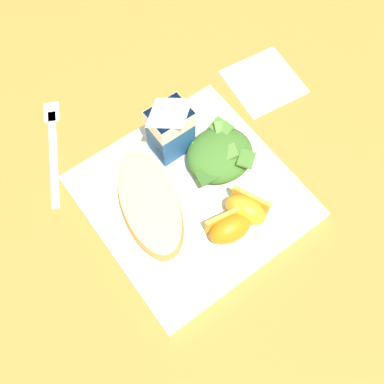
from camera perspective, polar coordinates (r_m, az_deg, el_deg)
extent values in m
plane|color=#C67A33|center=(0.69, 0.00, -0.91)|extent=(3.00, 3.00, 0.00)
cube|color=white|center=(0.68, 0.00, -0.64)|extent=(0.28, 0.28, 0.02)
ellipsoid|color=#B77F42|center=(0.66, -5.13, -1.61)|extent=(0.12, 0.19, 0.03)
ellipsoid|color=brown|center=(0.65, -5.21, -1.24)|extent=(0.11, 0.17, 0.01)
ellipsoid|color=#EAD184|center=(0.64, -5.26, -0.99)|extent=(0.12, 0.18, 0.01)
ellipsoid|color=#3D7028|center=(0.68, 3.37, 4.54)|extent=(0.10, 0.09, 0.04)
cube|color=#4C8433|center=(0.69, 3.60, 7.84)|extent=(0.03, 0.04, 0.01)
cube|color=#5B8E3D|center=(0.67, 4.21, 4.64)|extent=(0.04, 0.03, 0.02)
cube|color=#5B8E3D|center=(0.69, 3.73, 7.29)|extent=(0.03, 0.04, 0.02)
cube|color=#4C8433|center=(0.66, 6.60, 4.02)|extent=(0.04, 0.04, 0.01)
cube|color=#336023|center=(0.66, 1.94, 2.07)|extent=(0.04, 0.03, 0.01)
cube|color=#5B8E3D|center=(0.68, 1.02, 4.85)|extent=(0.04, 0.04, 0.01)
cube|color=#5B8E3D|center=(0.68, 3.68, 4.86)|extent=(0.03, 0.02, 0.02)
cube|color=#23569E|center=(0.68, -2.62, 7.39)|extent=(0.06, 0.04, 0.09)
cube|color=white|center=(0.65, -2.73, 8.86)|extent=(0.06, 0.04, 0.03)
pyramid|color=white|center=(0.63, -2.83, 10.07)|extent=(0.06, 0.04, 0.02)
ellipsoid|color=orange|center=(0.64, 4.62, -4.53)|extent=(0.07, 0.05, 0.04)
cube|color=gold|center=(0.64, 3.93, -3.32)|extent=(0.06, 0.02, 0.03)
ellipsoid|color=orange|center=(0.65, 6.46, -2.18)|extent=(0.06, 0.07, 0.04)
cube|color=gold|center=(0.66, 7.11, -1.04)|extent=(0.03, 0.05, 0.03)
cube|color=white|center=(0.81, 8.68, 13.10)|extent=(0.12, 0.12, 0.00)
cube|color=silver|center=(0.75, -16.42, 4.03)|extent=(0.09, 0.16, 0.01)
cube|color=silver|center=(0.80, -16.65, 9.30)|extent=(0.04, 0.04, 0.01)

